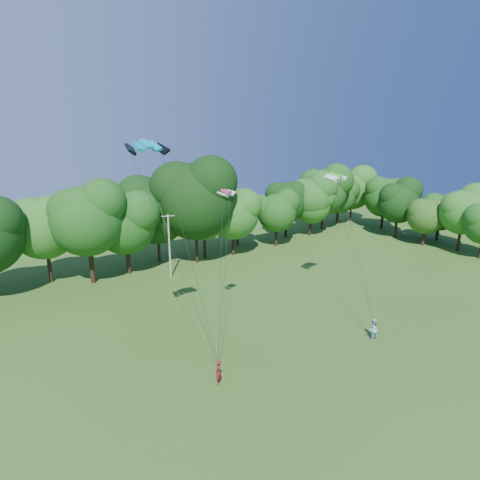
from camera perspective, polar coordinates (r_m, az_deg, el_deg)
ground at (r=26.66m, az=20.00°, el=-24.35°), size 160.00×160.00×0.00m
utility_pole at (r=46.37m, az=-10.71°, el=-0.83°), size 1.56×0.51×7.97m
kite_flyer_left at (r=27.67m, az=-3.33°, el=-19.47°), size 0.76×0.75×1.77m
kite_flyer_right at (r=34.66m, az=19.58°, el=-12.66°), size 1.06×0.91×1.90m
kite_teal at (r=26.18m, az=-14.12°, el=14.02°), size 2.83×1.40×0.66m
kite_green at (r=38.48m, az=14.37°, el=9.60°), size 2.95×1.92×0.47m
kite_pink at (r=30.31m, az=-2.08°, el=7.46°), size 1.84×1.39×0.29m
tree_back_center at (r=50.39m, az=-6.89°, el=7.84°), size 11.40×11.40×16.59m
tree_back_east at (r=67.00m, az=10.83°, el=6.53°), size 7.71×7.71×11.21m
tree_flank_east at (r=66.73m, az=26.56°, el=3.99°), size 6.20×6.20×9.02m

